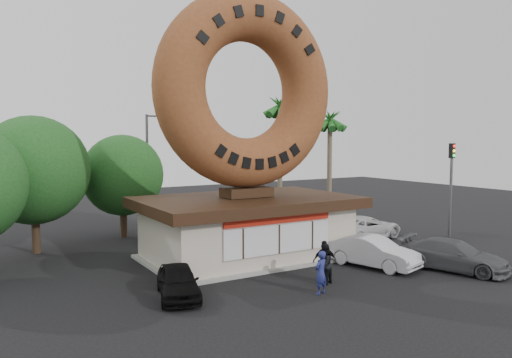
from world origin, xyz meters
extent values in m
plane|color=black|center=(0.00, 0.00, 0.00)|extent=(90.00, 90.00, 0.00)
cube|color=#BBB49F|center=(0.00, 6.00, 1.50)|extent=(10.00, 6.00, 3.00)
cube|color=#999993|center=(0.00, 6.00, 0.07)|extent=(10.60, 6.60, 0.15)
cube|color=#3F3F3F|center=(0.00, 6.00, 3.05)|extent=(10.00, 6.00, 0.10)
cube|color=black|center=(0.00, 6.00, 3.00)|extent=(11.20, 7.20, 0.55)
cube|color=silver|center=(0.00, 2.95, 1.55)|extent=(6.00, 0.12, 1.40)
cube|color=#B31E0F|center=(0.00, 2.93, 2.55)|extent=(6.00, 0.10, 0.45)
cube|color=black|center=(0.00, 6.00, 3.55)|extent=(2.60, 1.40, 0.50)
torus|color=brown|center=(0.00, 6.00, 8.89)|extent=(10.18, 2.60, 10.18)
cylinder|color=#473321|center=(-9.50, 13.00, 1.65)|extent=(0.44, 0.44, 3.30)
sphere|color=#19481A|center=(-9.50, 13.00, 4.65)|extent=(6.00, 6.00, 6.00)
cylinder|color=#473321|center=(-4.00, 15.00, 1.43)|extent=(0.44, 0.44, 2.86)
sphere|color=#19481A|center=(-4.00, 15.00, 4.03)|extent=(5.20, 5.20, 5.20)
cylinder|color=#726651|center=(7.50, 14.00, 4.50)|extent=(0.36, 0.36, 9.00)
cylinder|color=#726651|center=(11.00, 12.50, 4.00)|extent=(0.36, 0.36, 8.00)
cylinder|color=#59595E|center=(-2.00, 16.00, 4.00)|extent=(0.18, 0.18, 8.00)
cylinder|color=#59595E|center=(-1.10, 16.00, 7.90)|extent=(1.80, 0.12, 0.12)
cube|color=#59595E|center=(-0.20, 16.00, 7.85)|extent=(0.45, 0.20, 0.12)
cylinder|color=#59595E|center=(14.00, 4.00, 3.00)|extent=(0.18, 0.18, 6.00)
cube|color=black|center=(14.00, 4.00, 5.60)|extent=(0.30, 0.28, 0.95)
sphere|color=red|center=(14.00, 3.85, 5.90)|extent=(0.18, 0.18, 0.18)
sphere|color=yellow|center=(14.00, 3.85, 5.60)|extent=(0.18, 0.18, 0.18)
sphere|color=green|center=(14.00, 3.85, 5.30)|extent=(0.18, 0.18, 0.18)
imported|color=navy|center=(-0.53, -0.96, 0.90)|extent=(0.75, 0.59, 1.80)
imported|color=black|center=(0.47, 0.04, 0.90)|extent=(1.07, 0.97, 1.80)
imported|color=black|center=(0.79, 0.42, 0.92)|extent=(1.17, 0.83, 1.84)
imported|color=black|center=(-5.72, 1.67, 0.66)|extent=(2.57, 4.14, 1.31)
imported|color=silver|center=(4.42, 1.11, 0.76)|extent=(2.81, 4.89, 1.52)
imported|color=#55575A|center=(7.32, -1.39, 0.74)|extent=(3.65, 5.51, 1.48)
imported|color=silver|center=(8.98, 6.49, 0.73)|extent=(5.52, 3.03, 1.47)
camera|label=1|loc=(-13.20, -16.75, 6.41)|focal=35.00mm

